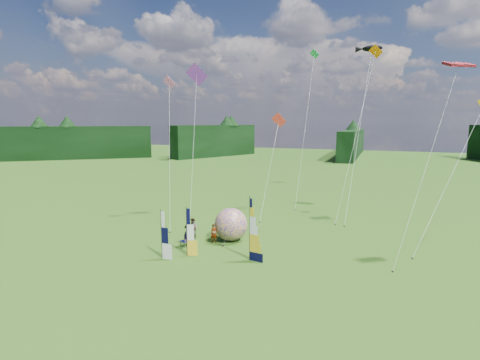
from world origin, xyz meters
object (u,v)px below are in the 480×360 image
(side_banner_far, at_px, (162,235))
(spectator_b, at_px, (193,228))
(spectator_d, at_px, (226,230))
(camp_chair, at_px, (185,240))
(spectator_c, at_px, (189,235))
(kite_whale, at_px, (360,120))
(feather_banner_main, at_px, (250,230))
(bol_inflatable, at_px, (231,224))
(spectator_a, at_px, (214,234))
(side_banner_left, at_px, (187,232))

(side_banner_far, xyz_separation_m, spectator_b, (-0.25, 5.11, -0.91))
(spectator_d, relative_size, camp_chair, 1.45)
(spectator_c, height_order, camp_chair, spectator_c)
(spectator_b, height_order, kite_whale, kite_whale)
(feather_banner_main, relative_size, bol_inflatable, 1.65)
(spectator_c, distance_m, camp_chair, 0.48)
(side_banner_far, distance_m, spectator_c, 3.22)
(side_banner_far, xyz_separation_m, spectator_a, (1.97, 4.49, -0.96))
(spectator_a, relative_size, spectator_c, 0.88)
(feather_banner_main, distance_m, side_banner_far, 6.23)
(side_banner_left, height_order, camp_chair, side_banner_left)
(bol_inflatable, xyz_separation_m, spectator_d, (-0.48, 0.06, -0.58))
(bol_inflatable, distance_m, spectator_d, 0.76)
(spectator_b, distance_m, kite_whale, 20.92)
(side_banner_far, relative_size, spectator_b, 2.09)
(side_banner_far, distance_m, bol_inflatable, 6.36)
(spectator_d, distance_m, kite_whale, 19.09)
(spectator_a, height_order, spectator_d, spectator_a)
(bol_inflatable, height_order, spectator_b, bol_inflatable)
(camp_chair, bearing_deg, spectator_d, 73.35)
(feather_banner_main, xyz_separation_m, kite_whale, (5.89, 17.72, 7.53))
(feather_banner_main, distance_m, side_banner_left, 4.61)
(spectator_a, relative_size, camp_chair, 1.47)
(spectator_a, bearing_deg, spectator_d, 30.66)
(spectator_a, xyz_separation_m, spectator_d, (0.51, 1.18, -0.01))
(feather_banner_main, bearing_deg, side_banner_far, -151.19)
(side_banner_left, distance_m, bol_inflatable, 4.76)
(camp_chair, bearing_deg, spectator_c, 65.62)
(side_banner_far, relative_size, spectator_c, 1.95)
(spectator_a, bearing_deg, bol_inflatable, 12.39)
(side_banner_left, relative_size, kite_whale, 0.18)
(feather_banner_main, bearing_deg, camp_chair, -178.54)
(side_banner_left, relative_size, bol_inflatable, 1.31)
(bol_inflatable, height_order, spectator_d, bol_inflatable)
(bol_inflatable, bearing_deg, side_banner_left, -109.53)
(side_banner_left, distance_m, spectator_d, 4.76)
(side_banner_far, distance_m, spectator_a, 5.00)
(kite_whale, bearing_deg, side_banner_far, -122.26)
(spectator_b, bearing_deg, kite_whale, 62.98)
(camp_chair, height_order, kite_whale, kite_whale)
(spectator_b, xyz_separation_m, kite_whale, (12.02, 14.62, 8.92))
(feather_banner_main, bearing_deg, spectator_b, 163.15)
(bol_inflatable, distance_m, spectator_a, 1.60)
(spectator_b, relative_size, spectator_d, 1.07)
(feather_banner_main, relative_size, spectator_c, 2.49)
(side_banner_left, height_order, kite_whale, kite_whale)
(spectator_d, bearing_deg, spectator_a, 97.79)
(spectator_a, bearing_deg, side_banner_far, -149.83)
(feather_banner_main, xyz_separation_m, side_banner_far, (-5.88, -2.00, -0.49))
(side_banner_far, distance_m, spectator_d, 6.27)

